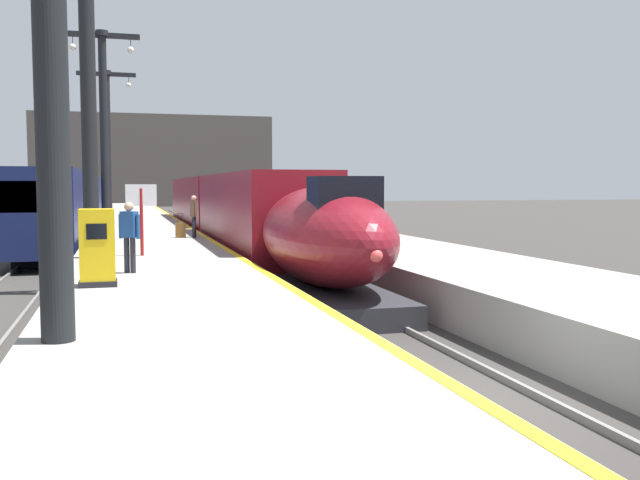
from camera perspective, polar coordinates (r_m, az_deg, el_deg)
The scene contains 19 objects.
ground_plane at distance 10.84m, azimuth 13.16°, elevation -12.47°, with size 260.00×260.00×0.00m, color #33302D.
platform_left at distance 33.93m, azimuth -13.94°, elevation -0.14°, with size 4.80×110.00×1.05m, color gray.
platform_right at distance 35.12m, azimuth -0.62°, elevation 0.14°, with size 4.80×110.00×1.05m, color gray.
platform_left_safety_stripe at distance 34.04m, azimuth -10.12°, elevation 0.83°, with size 0.20×107.80×0.01m, color yellow.
rail_main_left at distance 36.95m, azimuth -8.94°, elevation -0.43°, with size 0.08×110.00×0.12m, color slate.
rail_main_right at distance 37.15m, azimuth -6.65°, elevation -0.38°, with size 0.08×110.00×0.12m, color slate.
rail_secondary_left at distance 36.89m, azimuth -21.54°, elevation -0.69°, with size 0.08×110.00×0.12m, color slate.
rail_secondary_right at distance 36.77m, azimuth -19.21°, elevation -0.64°, with size 0.08×110.00×0.12m, color slate.
highspeed_train_main at distance 33.11m, azimuth -6.90°, elevation 2.26°, with size 2.92×39.15×3.60m.
regional_train_adjacent at distance 44.49m, azimuth -19.63°, elevation 2.84°, with size 2.85×36.60×3.80m.
station_column_mid at distance 21.70m, azimuth -18.23°, elevation 13.56°, with size 4.00×0.68×9.35m.
station_column_far at distance 40.91m, azimuth -17.05°, elevation 9.97°, with size 4.00×0.68×10.46m.
station_column_distant at distance 52.40m, azimuth -16.75°, elevation 8.51°, with size 4.00×0.68×10.12m.
passenger_near_edge at distance 28.93m, azimuth -10.13°, elevation 2.17°, with size 0.33×0.54×1.69m.
passenger_mid_platform at distance 17.41m, azimuth -15.12°, elevation 0.67°, with size 0.49×0.40×1.69m.
rolling_suitcase at distance 28.90m, azimuth -11.17°, elevation 0.79°, with size 0.40×0.22×0.98m.
ticket_machine_yellow at distance 15.31m, azimuth -17.50°, elevation -0.81°, with size 0.76×0.62×1.60m.
departure_info_board at distance 21.66m, azimuth -14.21°, elevation 2.75°, with size 0.90×0.10×2.12m.
terminus_back_wall at distance 111.25m, azimuth -13.15°, elevation 6.26°, with size 36.00×2.00×14.00m, color #4C4742.
Camera 1 is at (-5.05, -9.07, 3.12)m, focal length 39.70 mm.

